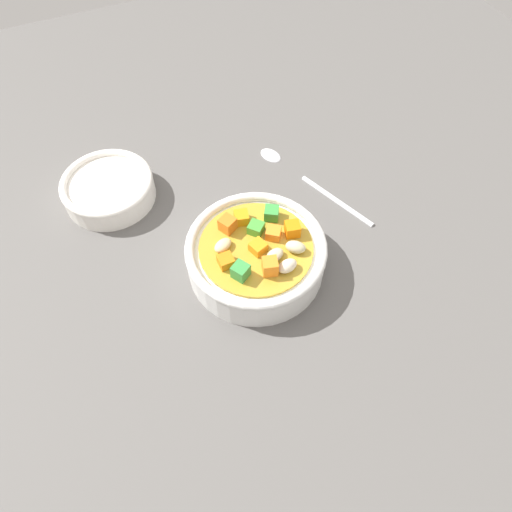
# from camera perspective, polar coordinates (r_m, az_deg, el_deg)

# --- Properties ---
(ground_plane) EXTENTS (1.40, 1.40, 0.02)m
(ground_plane) POSITION_cam_1_polar(r_m,az_deg,el_deg) (0.60, -0.00, -1.82)
(ground_plane) COLOR #565451
(soup_bowl_main) EXTENTS (0.17, 0.17, 0.06)m
(soup_bowl_main) POSITION_cam_1_polar(r_m,az_deg,el_deg) (0.57, 0.02, 0.18)
(soup_bowl_main) COLOR white
(soup_bowl_main) RESTS_ON ground_plane
(spoon) EXTENTS (0.09, 0.20, 0.01)m
(spoon) POSITION_cam_1_polar(r_m,az_deg,el_deg) (0.69, 5.88, 9.62)
(spoon) COLOR silver
(spoon) RESTS_ON ground_plane
(side_bowl_small) EXTENTS (0.13, 0.13, 0.04)m
(side_bowl_small) POSITION_cam_1_polar(r_m,az_deg,el_deg) (0.68, -17.55, 7.87)
(side_bowl_small) COLOR white
(side_bowl_small) RESTS_ON ground_plane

